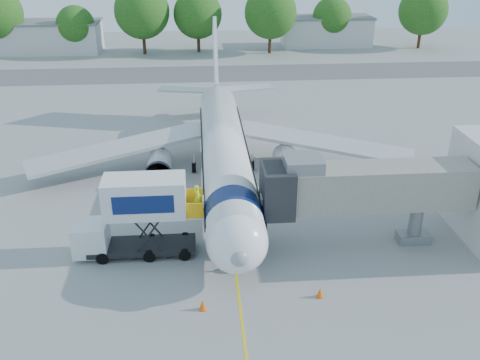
{
  "coord_description": "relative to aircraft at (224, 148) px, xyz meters",
  "views": [
    {
      "loc": [
        -1.95,
        -37.69,
        19.59
      ],
      "look_at": [
        0.82,
        -2.83,
        3.2
      ],
      "focal_mm": 40.0,
      "sensor_mm": 36.0,
      "label": 1
    }
  ],
  "objects": [
    {
      "name": "tree_g",
      "position": [
        38.39,
        54.12,
        3.71
      ],
      "size": [
        8.6,
        8.6,
        10.96
      ],
      "color": "#382314",
      "rests_on": "ground"
    },
    {
      "name": "tree_e",
      "position": [
        10.71,
        51.89,
        3.94
      ],
      "size": [
        8.9,
        8.9,
        11.35
      ],
      "color": "#382314",
      "rests_on": "ground"
    },
    {
      "name": "outbuilding_left",
      "position": [
        -28.0,
        55.88,
        -0.29
      ],
      "size": [
        18.4,
        8.4,
        5.3
      ],
      "color": "beige",
      "rests_on": "ground"
    },
    {
      "name": "safety_cone_b",
      "position": [
        -2.12,
        -17.32,
        -2.62
      ],
      "size": [
        0.43,
        0.43,
        0.69
      ],
      "color": "#F25A0C",
      "rests_on": "ground"
    },
    {
      "name": "tree_b",
      "position": [
        -22.53,
        53.76,
        2.02
      ],
      "size": [
        6.43,
        6.43,
        8.2
      ],
      "color": "#382314",
      "rests_on": "ground"
    },
    {
      "name": "taxiway_strip",
      "position": [
        0.0,
        37.88,
        -2.94
      ],
      "size": [
        120.0,
        10.0,
        0.01
      ],
      "primitive_type": "cube",
      "color": "#59595B",
      "rests_on": "ground"
    },
    {
      "name": "ground",
      "position": [
        0.0,
        -4.12,
        -2.95
      ],
      "size": [
        160.0,
        160.0,
        0.0
      ],
      "primitive_type": "plane",
      "color": "#989896",
      "rests_on": "ground"
    },
    {
      "name": "ground_tug",
      "position": [
        0.94,
        -20.0,
        -2.15
      ],
      "size": [
        4.23,
        3.13,
        1.52
      ],
      "rotation": [
        0.0,
        0.0,
        -0.35
      ],
      "color": "silver",
      "rests_on": "ground"
    },
    {
      "name": "safety_cone_a",
      "position": [
        4.75,
        -16.71,
        -2.63
      ],
      "size": [
        0.41,
        0.41,
        0.66
      ],
      "color": "#F25A0C",
      "rests_on": "ground"
    },
    {
      "name": "tree_f",
      "position": [
        22.62,
        56.74,
        2.45
      ],
      "size": [
        6.98,
        6.98,
        8.91
      ],
      "color": "#382314",
      "rests_on": "ground"
    },
    {
      "name": "tree_c",
      "position": [
        -11.07,
        52.91,
        4.25
      ],
      "size": [
        9.3,
        9.3,
        11.85
      ],
      "color": "#382314",
      "rests_on": "ground"
    },
    {
      "name": "aircraft",
      "position": [
        0.0,
        0.0,
        0.0
      ],
      "size": [
        34.17,
        37.73,
        11.35
      ],
      "color": "white",
      "rests_on": "ground"
    },
    {
      "name": "jet_bridge",
      "position": [
        7.99,
        -11.12,
        1.39
      ],
      "size": [
        13.9,
        3.2,
        6.6
      ],
      "color": "gray",
      "rests_on": "ground"
    },
    {
      "name": "outbuilding_right",
      "position": [
        22.0,
        57.88,
        -0.29
      ],
      "size": [
        16.4,
        7.4,
        5.3
      ],
      "color": "beige",
      "rests_on": "ground"
    },
    {
      "name": "tree_d",
      "position": [
        -1.67,
        53.87,
        3.51
      ],
      "size": [
        8.34,
        8.34,
        10.63
      ],
      "color": "#382314",
      "rests_on": "ground"
    },
    {
      "name": "catering_hiloader",
      "position": [
        -6.26,
        -11.12,
        -0.19
      ],
      "size": [
        8.5,
        2.44,
        5.5
      ],
      "color": "black",
      "rests_on": "ground"
    },
    {
      "name": "guidance_line",
      "position": [
        0.0,
        -4.12,
        -2.94
      ],
      "size": [
        0.15,
        70.0,
        0.01
      ],
      "primitive_type": "cube",
      "color": "yellow",
      "rests_on": "ground"
    }
  ]
}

